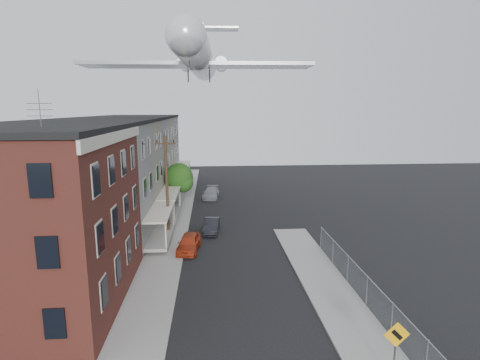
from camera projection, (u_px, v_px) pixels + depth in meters
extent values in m
cube|color=gray|center=(176.00, 217.00, 39.12)|extent=(3.00, 62.00, 0.12)
cube|color=gray|center=(335.00, 298.00, 22.34)|extent=(3.00, 26.00, 0.12)
cube|color=gray|center=(190.00, 217.00, 39.23)|extent=(0.15, 62.00, 0.14)
cube|color=gray|center=(311.00, 299.00, 22.22)|extent=(0.15, 26.00, 0.14)
cube|color=#381611|center=(30.00, 221.00, 21.04)|extent=(10.00, 12.00, 10.00)
cube|color=black|center=(20.00, 129.00, 20.08)|extent=(10.30, 12.30, 0.30)
cube|color=beige|center=(117.00, 136.00, 20.56)|extent=(0.16, 12.20, 0.60)
cylinder|color=#515156|center=(40.00, 110.00, 18.09)|extent=(0.04, 0.04, 2.00)
cube|color=slate|center=(85.00, 187.00, 30.35)|extent=(10.00, 7.00, 10.00)
cube|color=black|center=(80.00, 122.00, 29.39)|extent=(10.25, 7.00, 0.30)
cube|color=gray|center=(161.00, 237.00, 31.63)|extent=(1.80, 6.40, 0.25)
cube|color=beige|center=(160.00, 212.00, 31.22)|extent=(1.90, 6.50, 0.15)
cube|color=slate|center=(108.00, 172.00, 37.20)|extent=(10.00, 7.00, 10.00)
cube|color=black|center=(104.00, 120.00, 36.25)|extent=(10.25, 7.00, 0.30)
cube|color=gray|center=(169.00, 214.00, 38.49)|extent=(1.80, 6.40, 0.25)
cube|color=beige|center=(169.00, 193.00, 38.08)|extent=(1.90, 6.50, 0.15)
cube|color=slate|center=(124.00, 162.00, 44.06)|extent=(10.00, 7.00, 10.00)
cube|color=black|center=(121.00, 118.00, 43.10)|extent=(10.25, 7.00, 0.30)
cube|color=gray|center=(176.00, 198.00, 45.35)|extent=(1.80, 6.40, 0.25)
cube|color=beige|center=(175.00, 180.00, 44.94)|extent=(1.90, 6.50, 0.15)
cube|color=slate|center=(135.00, 155.00, 50.92)|extent=(10.00, 7.00, 10.00)
cube|color=black|center=(133.00, 117.00, 49.96)|extent=(10.25, 7.00, 0.30)
cube|color=gray|center=(180.00, 187.00, 52.20)|extent=(1.80, 6.40, 0.25)
cube|color=beige|center=(180.00, 171.00, 51.79)|extent=(1.90, 6.50, 0.15)
cube|color=slate|center=(144.00, 150.00, 57.77)|extent=(10.00, 7.00, 10.00)
cube|color=black|center=(143.00, 116.00, 56.81)|extent=(10.25, 7.00, 0.30)
cube|color=gray|center=(184.00, 178.00, 59.06)|extent=(1.80, 6.40, 0.25)
cube|color=beige|center=(183.00, 164.00, 58.65)|extent=(1.90, 6.50, 0.15)
cylinder|color=gray|center=(392.00, 321.00, 18.37)|extent=(0.06, 0.06, 1.90)
cylinder|color=gray|center=(367.00, 292.00, 21.31)|extent=(0.06, 0.06, 1.90)
cylinder|color=gray|center=(348.00, 269.00, 24.25)|extent=(0.06, 0.06, 1.90)
cylinder|color=gray|center=(333.00, 252.00, 27.18)|extent=(0.06, 0.06, 1.90)
cylinder|color=gray|center=(321.00, 238.00, 30.12)|extent=(0.06, 0.06, 1.90)
cube|color=gray|center=(368.00, 277.00, 21.14)|extent=(0.04, 18.00, 0.04)
cube|color=gray|center=(367.00, 292.00, 21.31)|extent=(0.02, 18.00, 1.80)
cylinder|color=#515156|center=(395.00, 355.00, 15.26)|extent=(0.07, 0.07, 2.60)
cube|color=#FAAA0D|center=(397.00, 335.00, 15.04)|extent=(1.10, 0.03, 1.10)
cube|color=black|center=(397.00, 335.00, 15.02)|extent=(0.52, 0.02, 0.52)
cylinder|color=black|center=(167.00, 187.00, 32.41)|extent=(0.26, 0.26, 9.00)
cube|color=black|center=(165.00, 144.00, 31.70)|extent=(1.80, 0.12, 0.12)
cylinder|color=black|center=(157.00, 141.00, 31.61)|extent=(0.08, 0.08, 0.25)
cylinder|color=black|center=(174.00, 141.00, 31.71)|extent=(0.08, 0.08, 0.25)
cylinder|color=black|center=(180.00, 198.00, 42.83)|extent=(0.24, 0.24, 2.40)
sphere|color=#1A4211|center=(179.00, 177.00, 42.38)|extent=(3.20, 3.20, 3.20)
sphere|color=#1A4211|center=(183.00, 182.00, 42.23)|extent=(2.24, 2.24, 2.24)
imported|color=#A93115|center=(189.00, 243.00, 29.87)|extent=(2.06, 4.14, 1.36)
imported|color=black|center=(211.00, 226.00, 34.42)|extent=(1.68, 3.94, 1.26)
imported|color=gray|center=(211.00, 193.00, 47.75)|extent=(2.38, 4.70, 1.31)
cylinder|color=silver|center=(198.00, 57.00, 39.75)|extent=(4.19, 23.71, 3.15)
sphere|color=silver|center=(186.00, 36.00, 28.17)|extent=(3.15, 3.15, 3.15)
cone|color=silver|center=(204.00, 69.00, 51.33)|extent=(3.27, 3.09, 3.15)
cube|color=#939399|center=(197.00, 65.00, 38.49)|extent=(23.75, 5.17, 0.34)
cylinder|color=#939399|center=(184.00, 64.00, 47.84)|extent=(1.75, 4.00, 1.57)
cylinder|color=#939399|center=(221.00, 64.00, 48.00)|extent=(1.75, 4.00, 1.57)
cube|color=silver|center=(204.00, 47.00, 50.34)|extent=(0.41, 3.74, 5.51)
cube|color=#939399|center=(204.00, 29.00, 50.83)|extent=(9.44, 2.97, 0.25)
cylinder|color=#515156|center=(189.00, 63.00, 30.43)|extent=(0.16, 0.16, 1.18)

